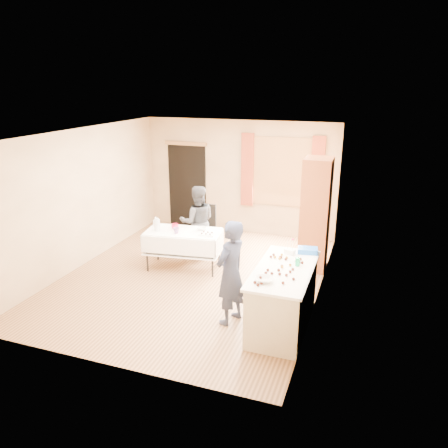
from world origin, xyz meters
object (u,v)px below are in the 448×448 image
at_px(counter, 283,298).
at_px(girl, 231,273).
at_px(cabinet, 315,215).
at_px(chair, 204,237).
at_px(party_table, 183,246).
at_px(woman, 198,222).

xyz_separation_m(counter, girl, (-0.75, -0.14, 0.34)).
relative_size(cabinet, girl, 1.34).
relative_size(counter, chair, 1.67).
relative_size(counter, girl, 1.05).
bearing_deg(girl, party_table, -118.35).
xyz_separation_m(counter, woman, (-2.19, 2.05, 0.28)).
bearing_deg(cabinet, party_table, -159.91).
xyz_separation_m(chair, girl, (1.43, -2.51, 0.49)).
height_order(cabinet, party_table, cabinet).
xyz_separation_m(cabinet, woman, (-2.29, -0.20, -0.32)).
bearing_deg(chair, cabinet, 1.91).
relative_size(girl, woman, 1.07).
bearing_deg(counter, party_table, 147.47).
bearing_deg(counter, chair, 132.70).
height_order(cabinet, counter, cabinet).
height_order(chair, girl, girl).
height_order(party_table, girl, girl).
distance_m(cabinet, woman, 2.32).
relative_size(cabinet, counter, 1.28).
bearing_deg(woman, counter, 110.02).
bearing_deg(woman, cabinet, 158.32).
bearing_deg(chair, party_table, -87.31).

